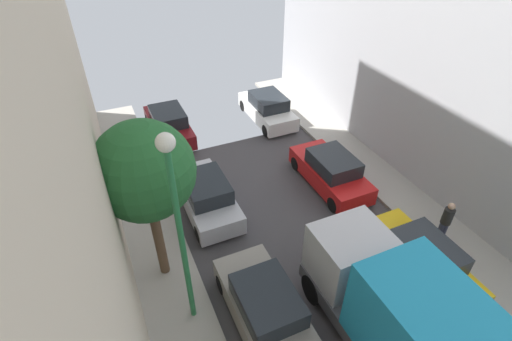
% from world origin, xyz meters
% --- Properties ---
extents(parked_car_left_2, '(1.78, 4.20, 1.57)m').
position_xyz_m(parked_car_left_2, '(-2.70, 6.12, 0.72)').
color(parked_car_left_2, gray).
rests_on(parked_car_left_2, ground).
extents(parked_car_left_3, '(1.78, 4.20, 1.57)m').
position_xyz_m(parked_car_left_3, '(-2.70, 11.65, 0.72)').
color(parked_car_left_3, silver).
rests_on(parked_car_left_3, ground).
extents(parked_car_left_4, '(1.78, 4.20, 1.57)m').
position_xyz_m(parked_car_left_4, '(-2.70, 17.84, 0.72)').
color(parked_car_left_4, maroon).
rests_on(parked_car_left_4, ground).
extents(parked_car_right_2, '(1.78, 4.20, 1.57)m').
position_xyz_m(parked_car_right_2, '(2.70, 5.67, 0.72)').
color(parked_car_right_2, gold).
rests_on(parked_car_right_2, ground).
extents(parked_car_right_3, '(1.78, 4.20, 1.57)m').
position_xyz_m(parked_car_right_3, '(2.70, 11.01, 0.72)').
color(parked_car_right_3, red).
rests_on(parked_car_right_3, ground).
extents(parked_car_right_4, '(1.78, 4.20, 1.57)m').
position_xyz_m(parked_car_right_4, '(2.70, 17.36, 0.72)').
color(parked_car_right_4, white).
rests_on(parked_car_right_4, ground).
extents(delivery_truck, '(2.26, 6.60, 3.38)m').
position_xyz_m(delivery_truck, '(0.00, 3.49, 1.79)').
color(delivery_truck, '#4C4C51').
rests_on(delivery_truck, ground).
extents(pedestrian, '(0.40, 0.36, 1.72)m').
position_xyz_m(pedestrian, '(4.52, 6.48, 1.07)').
color(pedestrian, '#2D334C').
rests_on(pedestrian, sidewalk_right).
extents(street_tree_0, '(2.88, 2.88, 5.62)m').
position_xyz_m(street_tree_0, '(-5.00, 9.17, 4.30)').
color(street_tree_0, brown).
rests_on(street_tree_0, sidewalk_left).
extents(lamp_post, '(0.44, 0.44, 6.36)m').
position_xyz_m(lamp_post, '(-4.60, 7.18, 4.25)').
color(lamp_post, '#26723F').
rests_on(lamp_post, sidewalk_left).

